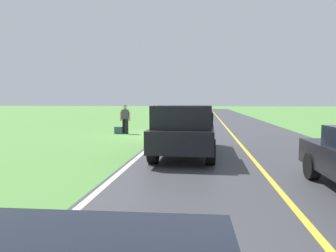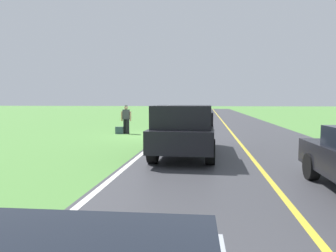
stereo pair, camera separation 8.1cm
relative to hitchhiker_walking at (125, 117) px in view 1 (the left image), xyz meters
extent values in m
plane|color=#568E42|center=(-1.54, 0.56, -0.98)|extent=(200.00, 200.00, 0.00)
cube|color=#3D3D42|center=(-6.35, 0.56, -0.98)|extent=(8.25, 120.00, 0.00)
cube|color=silver|center=(-2.41, 0.56, -0.98)|extent=(0.16, 117.60, 0.00)
cube|color=gold|center=(-6.35, 0.56, -0.98)|extent=(0.14, 117.60, 0.00)
cylinder|color=black|center=(-0.12, 0.14, -0.54)|extent=(0.18, 0.18, 0.88)
cylinder|color=black|center=(0.12, -0.08, -0.54)|extent=(0.18, 0.18, 0.88)
cube|color=#3F3F47|center=(0.00, 0.03, 0.19)|extent=(0.42, 0.30, 0.58)
sphere|color=tan|center=(0.00, 0.03, 0.59)|extent=(0.23, 0.23, 0.23)
sphere|color=#4C564C|center=(0.00, 0.03, 0.67)|extent=(0.20, 0.20, 0.20)
cube|color=#591E19|center=(0.02, -0.17, 0.22)|extent=(0.34, 0.23, 0.44)
cylinder|color=tan|center=(-0.26, 0.03, 0.08)|extent=(0.10, 0.10, 0.58)
cylinder|color=tan|center=(0.25, 0.07, 0.08)|extent=(0.10, 0.10, 0.58)
cube|color=#384C56|center=(0.41, 0.12, -0.77)|extent=(0.48, 0.24, 0.42)
cube|color=black|center=(-4.03, 6.59, -0.23)|extent=(2.09, 5.43, 0.70)
cube|color=black|center=(-4.01, 7.78, 0.48)|extent=(1.88, 2.19, 0.72)
cube|color=black|center=(-4.01, 7.78, 0.55)|extent=(1.70, 1.32, 0.43)
cube|color=black|center=(-4.99, 5.53, 0.34)|extent=(0.15, 3.03, 0.45)
cube|color=black|center=(-3.11, 5.50, 0.34)|extent=(0.15, 3.03, 0.45)
cube|color=black|center=(-4.07, 4.00, 0.34)|extent=(1.84, 0.13, 0.45)
cylinder|color=black|center=(-4.90, 8.36, -0.58)|extent=(0.31, 0.80, 0.80)
cylinder|color=black|center=(-3.10, 8.33, -0.58)|extent=(0.31, 0.80, 0.80)
cylinder|color=black|center=(-4.96, 5.06, -0.58)|extent=(0.31, 0.80, 0.80)
cylinder|color=black|center=(-3.16, 5.03, -0.58)|extent=(0.31, 0.80, 0.80)
cylinder|color=black|center=(-7.39, 9.85, -0.65)|extent=(0.25, 0.66, 0.66)
camera|label=1|loc=(-4.68, 17.69, 0.98)|focal=32.31mm
camera|label=2|loc=(-4.76, 17.68, 0.98)|focal=32.31mm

